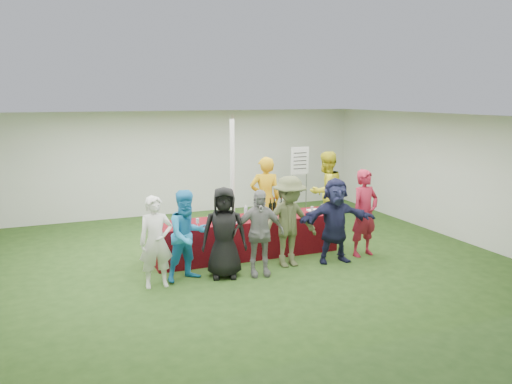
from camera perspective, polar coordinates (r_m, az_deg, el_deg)
name	(u,v)px	position (r m, az deg, el deg)	size (l,w,h in m)	color
ground	(229,257)	(9.78, -3.08, -7.39)	(60.00, 60.00, 0.00)	#284719
tent	(232,177)	(10.72, -2.71, 1.68)	(10.00, 10.00, 10.00)	white
serving_table	(246,237)	(9.74, -1.10, -5.15)	(3.60, 0.80, 0.75)	maroon
wine_bottles	(270,208)	(9.95, 1.60, -1.85)	(0.53, 0.12, 0.32)	black
wine_glasses	(226,218)	(9.21, -3.48, -2.97)	(2.77, 0.17, 0.16)	silver
water_bottle	(246,212)	(9.70, -1.18, -2.29)	(0.07, 0.07, 0.23)	silver
bar_towel	(314,210)	(10.29, 6.60, -2.09)	(0.25, 0.18, 0.03)	white
dump_bucket	(326,209)	(10.11, 8.01, -1.93)	(0.22, 0.22, 0.18)	slate
wine_list_sign	(300,166)	(12.78, 5.02, 2.99)	(0.50, 0.03, 1.80)	slate
staff_pourer	(265,199)	(10.68, 1.06, -0.77)	(0.66, 0.43, 1.81)	#C49310
staff_back	(326,192)	(11.51, 7.98, 0.06)	(0.90, 0.70, 1.84)	gold
customer_0	(156,242)	(8.24, -11.36, -5.62)	(0.55, 0.36, 1.51)	white
customer_1	(188,235)	(8.45, -7.82, -4.95)	(0.75, 0.59, 1.55)	#2086C8
customer_2	(224,233)	(8.52, -3.66, -4.65)	(0.77, 0.50, 1.57)	black
customer_3	(259,233)	(8.59, 0.32, -4.69)	(0.89, 0.37, 1.52)	gray
customer_4	(289,222)	(9.05, 3.82, -3.40)	(1.08, 0.62, 1.67)	#4F5532
customer_5	(335,221)	(9.38, 9.03, -3.24)	(1.48, 0.47, 1.59)	#1B1D3C
customer_6	(365,213)	(9.86, 12.32, -2.36)	(0.62, 0.41, 1.69)	maroon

